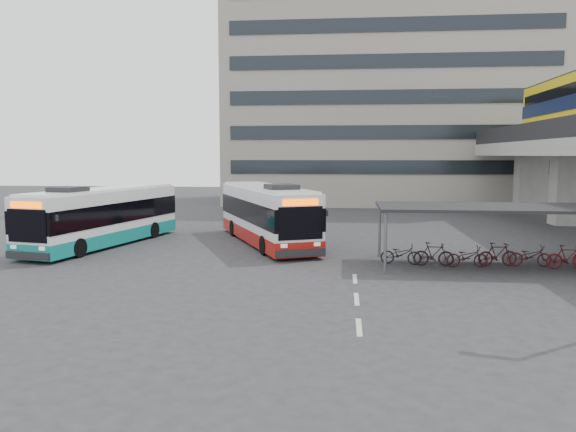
{
  "coord_description": "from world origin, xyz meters",
  "views": [
    {
      "loc": [
        2.05,
        -20.88,
        4.64
      ],
      "look_at": [
        -0.36,
        3.27,
        2.0
      ],
      "focal_mm": 35.0,
      "sensor_mm": 36.0,
      "label": 1
    }
  ],
  "objects": [
    {
      "name": "bike_shelter",
      "position": [
        8.5,
        3.0,
        1.36
      ],
      "size": [
        10.0,
        4.0,
        2.54
      ],
      "color": "#595B60",
      "rests_on": "ground"
    },
    {
      "name": "ground",
      "position": [
        0.0,
        0.0,
        0.0
      ],
      "size": [
        120.0,
        120.0,
        0.0
      ],
      "primitive_type": "plane",
      "color": "#28282B",
      "rests_on": "ground"
    },
    {
      "name": "sign_totem_north",
      "position": [
        -12.79,
        5.64,
        1.25
      ],
      "size": [
        0.52,
        0.24,
        2.41
      ],
      "rotation": [
        0.0,
        0.0,
        0.18
      ],
      "color": "#A50A23",
      "rests_on": "ground"
    },
    {
      "name": "pedestrian",
      "position": [
        -1.12,
        4.12,
        0.8
      ],
      "size": [
        0.43,
        0.61,
        1.6
      ],
      "primitive_type": "imported",
      "rotation": [
        0.0,
        0.0,
        1.48
      ],
      "color": "black",
      "rests_on": "ground"
    },
    {
      "name": "bus_main",
      "position": [
        -2.02,
        8.29,
        1.51
      ],
      "size": [
        6.62,
        11.0,
        3.25
      ],
      "rotation": [
        0.0,
        0.0,
        0.42
      ],
      "color": "white",
      "rests_on": "ground"
    },
    {
      "name": "sign_totem_mid",
      "position": [
        -12.09,
        3.87,
        1.42
      ],
      "size": [
        0.59,
        0.27,
        2.75
      ],
      "rotation": [
        0.0,
        0.0,
        -0.17
      ],
      "color": "#A50A23",
      "rests_on": "ground"
    },
    {
      "name": "office_block",
      "position": [
        6.0,
        36.0,
        12.5
      ],
      "size": [
        30.0,
        15.0,
        25.0
      ],
      "primitive_type": "cube",
      "color": "gray",
      "rests_on": "ground"
    },
    {
      "name": "bus_teal",
      "position": [
        -10.25,
        6.75,
        1.47
      ],
      "size": [
        4.48,
        10.96,
        3.17
      ],
      "rotation": [
        0.0,
        0.0,
        -0.21
      ],
      "color": "white",
      "rests_on": "ground"
    },
    {
      "name": "road_markings",
      "position": [
        2.5,
        -3.0,
        0.01
      ],
      "size": [
        0.15,
        7.6,
        0.01
      ],
      "color": "beige",
      "rests_on": "ground"
    }
  ]
}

